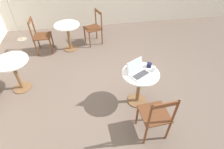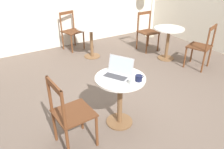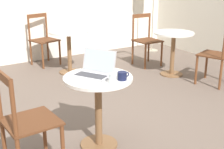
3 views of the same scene
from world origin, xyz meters
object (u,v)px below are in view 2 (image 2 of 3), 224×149
drinking_glass (132,81)px  cafe_table_mid (168,36)px  chair_near_left (70,114)px  mouse (123,68)px  chair_mid_front (201,47)px  mug (139,78)px  cafe_table_near (120,89)px  cafe_table_far (91,34)px  chair_mid_back (147,32)px  laptop (118,73)px  chair_far_back (71,31)px

drinking_glass → cafe_table_mid: bearing=35.6°
chair_near_left → mouse: size_ratio=9.42×
chair_mid_front → mug: (-2.30, -0.81, 0.30)m
drinking_glass → cafe_table_near: bearing=93.9°
chair_near_left → mug: 0.94m
chair_near_left → chair_mid_front: (3.18, 0.66, 0.00)m
cafe_table_far → mug: size_ratio=6.02×
mouse → drinking_glass: 0.45m
cafe_table_far → chair_mid_back: chair_mid_back is taller
cafe_table_near → laptop: laptop is taller
chair_mid_back → mug: (-2.05, -2.25, 0.30)m
cafe_table_near → chair_near_left: (-0.73, -0.05, -0.08)m
drinking_glass → chair_near_left: bearing=165.9°
chair_near_left → chair_mid_front: 3.25m
cafe_table_near → drinking_glass: bearing=-86.1°
chair_near_left → mug: chair_near_left is taller
cafe_table_near → mouse: size_ratio=7.36×
chair_near_left → chair_mid_back: size_ratio=1.00×
chair_mid_front → mug: 2.46m
chair_mid_front → laptop: size_ratio=2.13×
chair_mid_front → mouse: (-2.28, -0.42, 0.28)m
laptop → cafe_table_far: bearing=71.3°
cafe_table_mid → cafe_table_far: bearing=144.3°
cafe_table_mid → mouse: size_ratio=7.36×
laptop → mouse: 0.23m
mug → drinking_glass: 0.13m
cafe_table_far → laptop: size_ratio=1.66×
cafe_table_far → chair_mid_front: size_ratio=0.78×
cafe_table_far → mouse: size_ratio=7.36×
chair_mid_back → laptop: bearing=-137.7°
cafe_table_far → laptop: laptop is taller
cafe_table_mid → mug: bearing=-143.4°
cafe_table_mid → laptop: size_ratio=1.66×
chair_mid_front → laptop: laptop is taller
chair_mid_front → chair_far_back: (-1.86, 2.49, 0.00)m
chair_near_left → laptop: laptop is taller
cafe_table_mid → cafe_table_far: 1.76m
cafe_table_far → cafe_table_mid: bearing=-35.7°
cafe_table_far → drinking_glass: 2.71m
chair_mid_back → chair_near_left: bearing=-144.3°
chair_far_back → laptop: bearing=-101.0°
laptop → mouse: bearing=37.9°
chair_near_left → drinking_glass: 0.83m
mug → drinking_glass: bearing=-164.3°
cafe_table_near → drinking_glass: size_ratio=7.92×
chair_near_left → mouse: 0.97m
cafe_table_mid → chair_mid_front: size_ratio=0.78×
mouse → drinking_glass: drinking_glass is taller
chair_near_left → mouse: bearing=14.7°
cafe_table_far → chair_near_left: 2.84m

